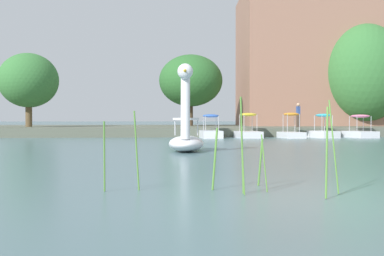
# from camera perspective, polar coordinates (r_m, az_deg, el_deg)

# --- Properties ---
(ground_plane) EXTENTS (445.63, 445.63, 0.00)m
(ground_plane) POSITION_cam_1_polar(r_m,az_deg,el_deg) (7.48, 16.05, -7.99)
(ground_plane) COLOR slate
(shore_bank_far) EXTENTS (134.53, 18.78, 0.58)m
(shore_bank_far) POSITION_cam_1_polar(r_m,az_deg,el_deg) (40.62, -0.66, -0.18)
(shore_bank_far) COLOR #5B6051
(shore_bank_far) RESTS_ON ground_plane
(swan_boat) EXTENTS (1.47, 2.62, 3.06)m
(swan_boat) POSITION_cam_1_polar(r_m,az_deg,el_deg) (17.53, -0.70, -0.61)
(swan_boat) COLOR white
(swan_boat) RESTS_ON ground_plane
(pedal_boat_blue) EXTENTS (1.23, 2.40, 1.46)m
(pedal_boat_blue) POSITION_cam_1_polar(r_m,az_deg,el_deg) (30.17, 2.20, -0.34)
(pedal_boat_blue) COLOR white
(pedal_boat_blue) RESTS_ON ground_plane
(pedal_boat_yellow) EXTENTS (1.48, 2.32, 1.54)m
(pedal_boat_yellow) POSITION_cam_1_polar(r_m,az_deg,el_deg) (30.49, 6.51, -0.33)
(pedal_boat_yellow) COLOR white
(pedal_boat_yellow) RESTS_ON ground_plane
(pedal_boat_orange) EXTENTS (1.34, 2.16, 1.56)m
(pedal_boat_orange) POSITION_cam_1_polar(r_m,az_deg,el_deg) (30.78, 11.40, -0.39)
(pedal_boat_orange) COLOR white
(pedal_boat_orange) RESTS_ON ground_plane
(pedal_boat_cyan) EXTENTS (1.55, 2.25, 1.50)m
(pedal_boat_cyan) POSITION_cam_1_polar(r_m,az_deg,el_deg) (31.54, 14.95, -0.36)
(pedal_boat_cyan) COLOR white
(pedal_boat_cyan) RESTS_ON ground_plane
(pedal_boat_pink) EXTENTS (1.67, 2.40, 1.45)m
(pedal_boat_pink) POSITION_cam_1_polar(r_m,az_deg,el_deg) (32.65, 18.88, -0.33)
(pedal_boat_pink) COLOR white
(pedal_boat_pink) RESTS_ON ground_plane
(tree_willow_overhanging) EXTENTS (8.20, 8.01, 8.40)m
(tree_willow_overhanging) POSITION_cam_1_polar(r_m,az_deg,el_deg) (43.03, 19.35, 6.00)
(tree_willow_overhanging) COLOR brown
(tree_willow_overhanging) RESTS_ON shore_bank_far
(tree_broadleaf_left) EXTENTS (5.92, 5.99, 5.48)m
(tree_broadleaf_left) POSITION_cam_1_polar(r_m,az_deg,el_deg) (38.69, -18.39, 5.23)
(tree_broadleaf_left) COLOR brown
(tree_broadleaf_left) RESTS_ON shore_bank_far
(tree_broadleaf_right) EXTENTS (6.93, 6.95, 6.11)m
(tree_broadleaf_right) POSITION_cam_1_polar(r_m,az_deg,el_deg) (42.50, -0.14, 5.50)
(tree_broadleaf_right) COLOR #423323
(tree_broadleaf_right) RESTS_ON shore_bank_far
(person_on_path) EXTENTS (0.26, 0.26, 1.72)m
(person_on_path) POSITION_cam_1_polar(r_m,az_deg,el_deg) (35.55, 12.19, 1.57)
(person_on_path) COLOR #47382D
(person_on_path) RESTS_ON shore_bank_far
(parked_van) EXTENTS (4.51, 1.91, 1.78)m
(parked_van) POSITION_cam_1_polar(r_m,az_deg,el_deg) (44.92, 19.24, 1.48)
(parked_van) COLOR #1E232D
(parked_van) RESTS_ON shore_bank_far
(apartment_block) EXTENTS (19.85, 11.50, 11.95)m
(apartment_block) POSITION_cam_1_polar(r_m,az_deg,el_deg) (47.41, 17.56, 7.53)
(apartment_block) COLOR #996B56
(apartment_block) RESTS_ON shore_bank_far
(reed_clump_foreground) EXTENTS (3.67, 1.55, 1.52)m
(reed_clump_foreground) POSITION_cam_1_polar(r_m,az_deg,el_deg) (7.91, 4.84, -3.05)
(reed_clump_foreground) COLOR #568E38
(reed_clump_foreground) RESTS_ON ground_plane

